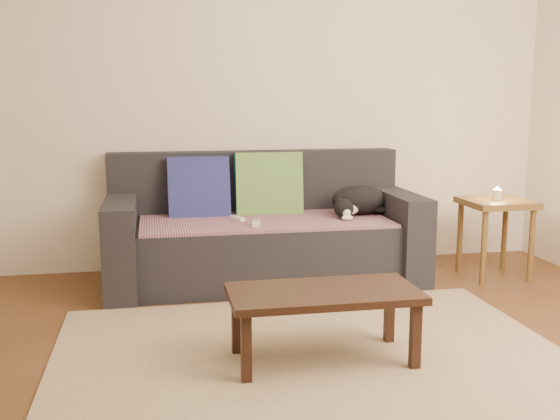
{
  "coord_description": "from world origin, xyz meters",
  "views": [
    {
      "loc": [
        -0.73,
        -2.8,
        1.25
      ],
      "look_at": [
        0.05,
        1.2,
        0.55
      ],
      "focal_mm": 42.0,
      "sensor_mm": 36.0,
      "label": 1
    }
  ],
  "objects_px": {
    "sofa": "(263,236)",
    "wii_remote_a": "(256,224)",
    "side_table": "(496,213)",
    "wii_remote_b": "(237,219)",
    "coffee_table": "(324,299)",
    "cat": "(358,201)"
  },
  "relations": [
    {
      "from": "cat",
      "to": "side_table",
      "type": "relative_size",
      "value": 0.85
    },
    {
      "from": "sofa",
      "to": "coffee_table",
      "type": "xyz_separation_m",
      "value": [
        0.04,
        -1.5,
        0.0
      ]
    },
    {
      "from": "wii_remote_a",
      "to": "coffee_table",
      "type": "distance_m",
      "value": 1.21
    },
    {
      "from": "cat",
      "to": "sofa",
      "type": "bearing_deg",
      "value": 167.48
    },
    {
      "from": "wii_remote_b",
      "to": "coffee_table",
      "type": "relative_size",
      "value": 0.17
    },
    {
      "from": "sofa",
      "to": "coffee_table",
      "type": "height_order",
      "value": "sofa"
    },
    {
      "from": "side_table",
      "to": "sofa",
      "type": "bearing_deg",
      "value": 171.19
    },
    {
      "from": "sofa",
      "to": "wii_remote_a",
      "type": "height_order",
      "value": "sofa"
    },
    {
      "from": "wii_remote_a",
      "to": "side_table",
      "type": "distance_m",
      "value": 1.71
    },
    {
      "from": "wii_remote_a",
      "to": "coffee_table",
      "type": "height_order",
      "value": "wii_remote_a"
    },
    {
      "from": "sofa",
      "to": "side_table",
      "type": "bearing_deg",
      "value": -8.81
    },
    {
      "from": "wii_remote_a",
      "to": "wii_remote_b",
      "type": "relative_size",
      "value": 1.0
    },
    {
      "from": "side_table",
      "to": "wii_remote_b",
      "type": "bearing_deg",
      "value": 175.6
    },
    {
      "from": "wii_remote_b",
      "to": "cat",
      "type": "bearing_deg",
      "value": -106.31
    },
    {
      "from": "wii_remote_a",
      "to": "wii_remote_b",
      "type": "distance_m",
      "value": 0.22
    },
    {
      "from": "wii_remote_a",
      "to": "coffee_table",
      "type": "xyz_separation_m",
      "value": [
        0.13,
        -1.2,
        -0.14
      ]
    },
    {
      "from": "sofa",
      "to": "coffee_table",
      "type": "relative_size",
      "value": 2.34
    },
    {
      "from": "wii_remote_b",
      "to": "side_table",
      "type": "distance_m",
      "value": 1.81
    },
    {
      "from": "coffee_table",
      "to": "wii_remote_b",
      "type": "bearing_deg",
      "value": 99.36
    },
    {
      "from": "cat",
      "to": "wii_remote_a",
      "type": "distance_m",
      "value": 0.81
    },
    {
      "from": "coffee_table",
      "to": "wii_remote_a",
      "type": "bearing_deg",
      "value": 96.34
    },
    {
      "from": "wii_remote_a",
      "to": "side_table",
      "type": "xyz_separation_m",
      "value": [
        1.71,
        0.05,
        -0.0
      ]
    }
  ]
}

